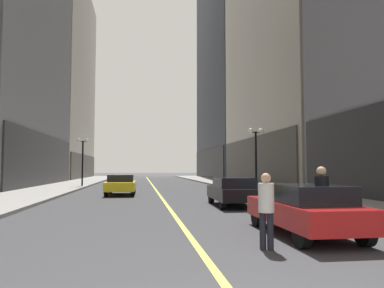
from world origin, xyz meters
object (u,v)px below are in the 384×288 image
object	(u,v)px
street_lamp_left_far	(83,151)
fire_hydrant_right	(325,198)
car_red	(304,208)
street_lamp_right_mid	(256,146)
pedestrian_in_white_shirt	(266,205)
car_yellow	(121,184)
pedestrian_in_black_coat	(322,197)
car_black	(233,191)

from	to	relation	value
street_lamp_left_far	fire_hydrant_right	xyz separation A→B (m)	(13.30, -18.55, -2.86)
car_red	street_lamp_right_mid	size ratio (longest dim) A/B	0.98
pedestrian_in_white_shirt	street_lamp_left_far	distance (m)	27.62
car_yellow	pedestrian_in_white_shirt	bearing A→B (deg)	-76.94
pedestrian_in_black_coat	fire_hydrant_right	world-z (taller)	pedestrian_in_black_coat
pedestrian_in_white_shirt	street_lamp_right_mid	size ratio (longest dim) A/B	0.37
car_red	street_lamp_left_far	distance (m)	26.76
car_yellow	fire_hydrant_right	distance (m)	13.09
fire_hydrant_right	street_lamp_left_far	bearing A→B (deg)	125.64
street_lamp_left_far	fire_hydrant_right	bearing A→B (deg)	-54.36
car_red	pedestrian_in_black_coat	size ratio (longest dim) A/B	2.43
fire_hydrant_right	pedestrian_in_white_shirt	bearing A→B (deg)	-124.93
car_black	pedestrian_in_black_coat	distance (m)	8.05
car_red	car_yellow	size ratio (longest dim) A/B	1.01
car_red	pedestrian_in_black_coat	distance (m)	0.69
car_red	street_lamp_right_mid	world-z (taller)	street_lamp_right_mid
car_black	street_lamp_left_far	size ratio (longest dim) A/B	0.95
pedestrian_in_white_shirt	street_lamp_right_mid	bearing A→B (deg)	72.79
car_yellow	pedestrian_in_black_coat	size ratio (longest dim) A/B	2.40
car_yellow	pedestrian_in_white_shirt	size ratio (longest dim) A/B	2.62
pedestrian_in_black_coat	fire_hydrant_right	bearing A→B (deg)	61.79
car_black	car_yellow	distance (m)	9.71
car_black	street_lamp_right_mid	size ratio (longest dim) A/B	0.95
pedestrian_in_black_coat	pedestrian_in_white_shirt	world-z (taller)	pedestrian_in_black_coat
street_lamp_right_mid	street_lamp_left_far	bearing A→B (deg)	141.08
street_lamp_left_far	street_lamp_right_mid	bearing A→B (deg)	-38.92
car_red	car_black	bearing A→B (deg)	89.85
pedestrian_in_white_shirt	street_lamp_left_far	bearing A→B (deg)	106.52
car_red	street_lamp_left_far	xyz separation A→B (m)	(-9.36, 24.94, 2.54)
car_yellow	street_lamp_left_far	distance (m)	10.53
car_black	fire_hydrant_right	size ratio (longest dim) A/B	5.23
car_yellow	street_lamp_right_mid	bearing A→B (deg)	-5.72
pedestrian_in_white_shirt	fire_hydrant_right	distance (m)	9.57
street_lamp_left_far	car_yellow	bearing A→B (deg)	-67.57
street_lamp_left_far	street_lamp_right_mid	world-z (taller)	same
pedestrian_in_black_coat	car_yellow	bearing A→B (deg)	109.46
pedestrian_in_black_coat	street_lamp_left_far	world-z (taller)	street_lamp_left_far
car_red	car_black	distance (m)	7.47
car_red	fire_hydrant_right	bearing A→B (deg)	58.35
pedestrian_in_black_coat	pedestrian_in_white_shirt	distance (m)	1.96
car_black	pedestrian_in_white_shirt	distance (m)	9.06
car_yellow	pedestrian_in_white_shirt	xyz separation A→B (m)	(3.93, -16.94, 0.23)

